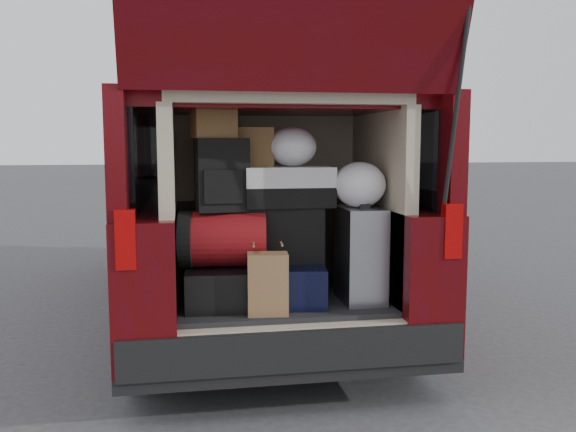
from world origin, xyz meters
name	(u,v)px	position (x,y,z in m)	size (l,w,h in m)	color
ground	(286,397)	(0.00, 0.00, 0.00)	(80.00, 80.00, 0.00)	#363639
minivan	(250,210)	(0.00, 1.86, 0.91)	(1.90, 5.35, 2.77)	black
load_floor	(278,337)	(0.00, 0.28, 0.28)	(1.24, 1.05, 0.55)	black
black_hardshell	(221,284)	(-0.36, 0.15, 0.66)	(0.41, 0.56, 0.23)	black
navy_hardshell	(286,282)	(0.03, 0.13, 0.67)	(0.44, 0.53, 0.23)	black
silver_roller	(360,254)	(0.46, 0.06, 0.83)	(0.24, 0.38, 0.56)	silver
kraft_bag	(268,284)	(-0.12, -0.14, 0.72)	(0.22, 0.14, 0.34)	olive
red_duffel	(223,239)	(-0.35, 0.12, 0.94)	(0.50, 0.33, 0.33)	maroon
black_soft_case	(283,234)	(0.02, 0.19, 0.95)	(0.46, 0.28, 0.33)	black
backpack	(222,175)	(-0.35, 0.13, 1.31)	(0.30, 0.18, 0.42)	black
twotone_duffel	(288,187)	(0.05, 0.17, 1.24)	(0.53, 0.27, 0.24)	silver
grocery_sack_lower	(213,119)	(-0.40, 0.15, 1.63)	(0.24, 0.19, 0.22)	brown
grocery_sack_upper	(253,147)	(-0.15, 0.26, 1.47)	(0.23, 0.19, 0.23)	brown
plastic_bag_center	(292,147)	(0.08, 0.22, 1.47)	(0.29, 0.28, 0.24)	white
plastic_bag_right	(360,185)	(0.45, 0.06, 1.25)	(0.31, 0.29, 0.27)	white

